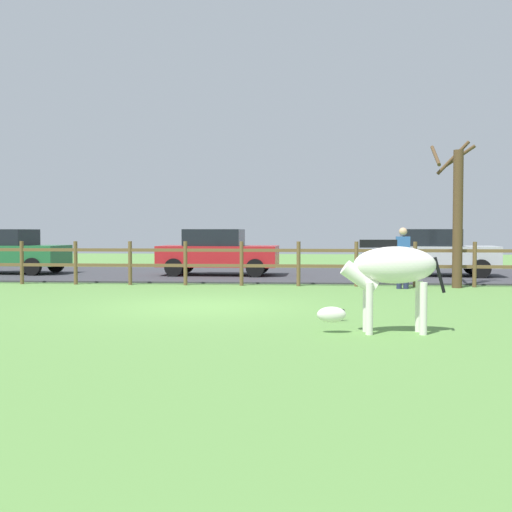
# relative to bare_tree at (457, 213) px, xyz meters

# --- Properties ---
(ground_plane) EXTENTS (60.00, 60.00, 0.00)m
(ground_plane) POSITION_rel_bare_tree_xyz_m (-6.17, -4.81, -2.05)
(ground_plane) COLOR #5B8C42
(parking_asphalt) EXTENTS (28.00, 7.40, 0.05)m
(parking_asphalt) POSITION_rel_bare_tree_xyz_m (-6.17, 4.49, -2.02)
(parking_asphalt) COLOR #38383D
(parking_asphalt) RESTS_ON ground_plane
(paddock_fence) EXTENTS (21.05, 0.11, 1.25)m
(paddock_fence) POSITION_rel_bare_tree_xyz_m (-6.71, 0.19, -1.34)
(paddock_fence) COLOR brown
(paddock_fence) RESTS_ON ground_plane
(bare_tree) EXTENTS (1.21, 1.26, 4.05)m
(bare_tree) POSITION_rel_bare_tree_xyz_m (0.00, 0.00, 0.00)
(bare_tree) COLOR #513A23
(bare_tree) RESTS_ON ground_plane
(zebra) EXTENTS (1.94, 0.56, 1.41)m
(zebra) POSITION_rel_bare_tree_xyz_m (-2.82, -7.90, -1.12)
(zebra) COLOR white
(zebra) RESTS_ON ground_plane
(crow_on_grass) EXTENTS (0.21, 0.10, 0.20)m
(crow_on_grass) POSITION_rel_bare_tree_xyz_m (-3.52, -6.65, -1.92)
(crow_on_grass) COLOR black
(crow_on_grass) RESTS_ON ground_plane
(parked_car_red) EXTENTS (4.05, 1.99, 1.56)m
(parked_car_red) POSITION_rel_bare_tree_xyz_m (-7.09, 3.66, -1.20)
(parked_car_red) COLOR red
(parked_car_red) RESTS_ON parking_asphalt
(parked_car_silver) EXTENTS (4.14, 2.17, 1.56)m
(parked_car_silver) POSITION_rel_bare_tree_xyz_m (0.17, 3.94, -1.20)
(parked_car_silver) COLOR #B7BABF
(parked_car_silver) RESTS_ON parking_asphalt
(parked_car_green) EXTENTS (4.11, 2.10, 1.56)m
(parked_car_green) POSITION_rel_bare_tree_xyz_m (-14.60, 3.87, -1.20)
(parked_car_green) COLOR #236B38
(parked_car_green) RESTS_ON parking_asphalt
(visitor_near_fence) EXTENTS (0.37, 0.24, 1.64)m
(visitor_near_fence) POSITION_rel_bare_tree_xyz_m (-1.50, -0.45, -1.14)
(visitor_near_fence) COLOR #232847
(visitor_near_fence) RESTS_ON ground_plane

